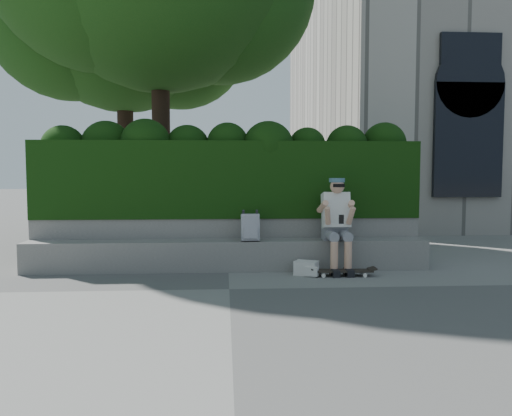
{
  "coord_description": "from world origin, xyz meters",
  "views": [
    {
      "loc": [
        -0.05,
        -6.18,
        1.46
      ],
      "look_at": [
        0.4,
        1.0,
        0.95
      ],
      "focal_mm": 35.0,
      "sensor_mm": 36.0,
      "label": 1
    }
  ],
  "objects": [
    {
      "name": "backpack_ground",
      "position": [
        1.11,
        0.8,
        0.1
      ],
      "size": [
        0.38,
        0.34,
        0.2
      ],
      "primitive_type": "cube",
      "rotation": [
        0.0,
        0.0,
        -0.49
      ],
      "color": "silver",
      "rests_on": "ground"
    },
    {
      "name": "planter_wall",
      "position": [
        0.0,
        1.73,
        0.38
      ],
      "size": [
        6.0,
        0.5,
        0.75
      ],
      "primitive_type": "cube",
      "color": "gray",
      "rests_on": "ground"
    },
    {
      "name": "ground",
      "position": [
        0.0,
        0.0,
        0.0
      ],
      "size": [
        80.0,
        80.0,
        0.0
      ],
      "primitive_type": "plane",
      "color": "slate",
      "rests_on": "ground"
    },
    {
      "name": "bench_ledge",
      "position": [
        0.0,
        1.25,
        0.23
      ],
      "size": [
        6.0,
        0.45,
        0.45
      ],
      "primitive_type": "cube",
      "color": "gray",
      "rests_on": "ground"
    },
    {
      "name": "backpack_plaid",
      "position": [
        0.32,
        1.15,
        0.65
      ],
      "size": [
        0.27,
        0.15,
        0.4
      ],
      "primitive_type": "cube",
      "rotation": [
        0.0,
        0.0,
        0.01
      ],
      "color": "silver",
      "rests_on": "bench_ledge"
    },
    {
      "name": "skateboard",
      "position": [
        1.61,
        0.69,
        0.07
      ],
      "size": [
        0.84,
        0.24,
        0.09
      ],
      "rotation": [
        0.0,
        0.0,
        -0.04
      ],
      "color": "black",
      "rests_on": "ground"
    },
    {
      "name": "person",
      "position": [
        1.6,
        1.07,
        0.75
      ],
      "size": [
        0.4,
        0.76,
        1.38
      ],
      "color": "gray",
      "rests_on": "ground"
    },
    {
      "name": "hedge",
      "position": [
        0.0,
        1.95,
        1.35
      ],
      "size": [
        6.0,
        1.0,
        1.2
      ],
      "primitive_type": "cube",
      "color": "black",
      "rests_on": "planter_wall"
    },
    {
      "name": "tree_right",
      "position": [
        -2.37,
        5.78,
        5.33
      ],
      "size": [
        4.93,
        4.93,
        7.81
      ],
      "rotation": [
        0.0,
        0.0,
        -0.42
      ],
      "color": "black",
      "rests_on": "ground"
    }
  ]
}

